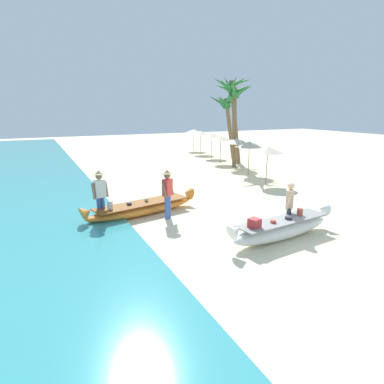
# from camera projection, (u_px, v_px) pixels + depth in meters

# --- Properties ---
(ground_plane) EXTENTS (80.00, 80.00, 0.00)m
(ground_plane) POSITION_uv_depth(u_px,v_px,m) (263.00, 228.00, 10.66)
(ground_plane) COLOR beige
(boat_white_foreground) EXTENTS (4.04, 1.16, 0.86)m
(boat_white_foreground) POSITION_uv_depth(u_px,v_px,m) (282.00, 228.00, 9.76)
(boat_white_foreground) COLOR white
(boat_white_foreground) RESTS_ON ground
(boat_orange_midground) EXTENTS (4.54, 1.70, 0.76)m
(boat_orange_midground) POSITION_uv_depth(u_px,v_px,m) (142.00, 208.00, 11.97)
(boat_orange_midground) COLOR orange
(boat_orange_midground) RESTS_ON ground
(person_vendor_hatted) EXTENTS (0.56, 0.49, 1.74)m
(person_vendor_hatted) POSITION_uv_depth(u_px,v_px,m) (167.00, 191.00, 11.38)
(person_vendor_hatted) COLOR #3D5BA8
(person_vendor_hatted) RESTS_ON ground
(person_tourist_customer) EXTENTS (0.52, 0.53, 1.57)m
(person_tourist_customer) POSITION_uv_depth(u_px,v_px,m) (289.00, 204.00, 10.20)
(person_tourist_customer) COLOR #333842
(person_tourist_customer) RESTS_ON ground
(person_vendor_assistant) EXTENTS (0.58, 0.44, 1.76)m
(person_vendor_assistant) POSITION_uv_depth(u_px,v_px,m) (100.00, 192.00, 11.12)
(person_vendor_assistant) COLOR #3D5BA8
(person_vendor_assistant) RESTS_ON ground
(parasol_row_0) EXTENTS (1.60, 1.60, 1.91)m
(parasol_row_0) POSITION_uv_depth(u_px,v_px,m) (268.00, 150.00, 16.45)
(parasol_row_0) COLOR #8E6B47
(parasol_row_0) RESTS_ON ground
(parasol_row_1) EXTENTS (1.60, 1.60, 1.91)m
(parasol_row_1) POSITION_uv_depth(u_px,v_px,m) (249.00, 144.00, 18.91)
(parasol_row_1) COLOR #8E6B47
(parasol_row_1) RESTS_ON ground
(parasol_row_2) EXTENTS (1.60, 1.60, 1.91)m
(parasol_row_2) POSITION_uv_depth(u_px,v_px,m) (237.00, 141.00, 20.88)
(parasol_row_2) COLOR #8E6B47
(parasol_row_2) RESTS_ON ground
(parasol_row_3) EXTENTS (1.60, 1.60, 1.91)m
(parasol_row_3) POSITION_uv_depth(u_px,v_px,m) (221.00, 138.00, 22.97)
(parasol_row_3) COLOR #8E6B47
(parasol_row_3) RESTS_ON ground
(parasol_row_4) EXTENTS (1.60, 1.60, 1.91)m
(parasol_row_4) POSITION_uv_depth(u_px,v_px,m) (212.00, 135.00, 25.46)
(parasol_row_4) COLOR #8E6B47
(parasol_row_4) RESTS_ON ground
(parasol_row_5) EXTENTS (1.60, 1.60, 1.91)m
(parasol_row_5) POSITION_uv_depth(u_px,v_px,m) (200.00, 133.00, 27.65)
(parasol_row_5) COLOR #8E6B47
(parasol_row_5) RESTS_ON ground
(parasol_row_6) EXTENTS (1.60, 1.60, 1.91)m
(parasol_row_6) POSITION_uv_depth(u_px,v_px,m) (194.00, 131.00, 29.79)
(parasol_row_6) COLOR #8E6B47
(parasol_row_6) RESTS_ON ground
(palm_tree_tall_inland) EXTENTS (2.65, 2.62, 4.79)m
(palm_tree_tall_inland) POSITION_uv_depth(u_px,v_px,m) (227.00, 106.00, 23.92)
(palm_tree_tall_inland) COLOR brown
(palm_tree_tall_inland) RESTS_ON ground
(palm_tree_leaning_seaward) EXTENTS (2.78, 2.70, 5.83)m
(palm_tree_leaning_seaward) POSITION_uv_depth(u_px,v_px,m) (232.00, 93.00, 21.81)
(palm_tree_leaning_seaward) COLOR brown
(palm_tree_leaning_seaward) RESTS_ON ground
(palm_tree_mid_cluster) EXTENTS (2.80, 2.64, 5.32)m
(palm_tree_mid_cluster) POSITION_uv_depth(u_px,v_px,m) (234.00, 99.00, 20.60)
(palm_tree_mid_cluster) COLOR brown
(palm_tree_mid_cluster) RESTS_ON ground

